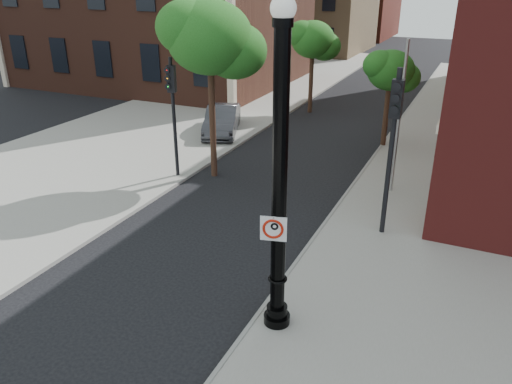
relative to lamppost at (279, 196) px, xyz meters
The scene contains 13 objects.
ground 4.19m from the lamppost, 165.84° to the right, with size 120.00×120.00×0.00m, color black.
sidewalk_right 10.47m from the lamppost, 69.78° to the left, with size 8.00×60.00×0.12m, color gray.
sidewalk_left 21.09m from the lamppost, 123.66° to the left, with size 10.00×50.00×0.12m, color gray.
curb_edge 9.90m from the lamppost, 93.09° to the left, with size 0.10×60.00×0.14m, color gray.
lamppost is the anchor object (origin of this frame).
no_parking_sign 0.70m from the lamppost, 104.29° to the right, with size 0.54×0.17×0.55m.
parked_car 15.28m from the lamppost, 122.98° to the left, with size 1.48×4.26×1.40m, color #2F3034.
traffic_signal_left 9.70m from the lamppost, 136.25° to the left, with size 0.35×0.41×4.64m.
traffic_signal_right 5.49m from the lamppost, 76.77° to the left, with size 0.32×0.41×5.07m.
utility_pole 8.76m from the lamppost, 84.16° to the left, with size 0.11×0.11×5.45m, color #999999.
street_tree_a 9.74m from the lamppost, 127.27° to the left, with size 3.67×3.31×6.60m.
street_tree_b 19.45m from the lamppost, 106.79° to the left, with size 2.82×2.55×5.08m.
street_tree_c 13.94m from the lamppost, 91.80° to the left, with size 2.44×2.20×4.39m.
Camera 1 is at (5.97, -7.88, 7.36)m, focal length 35.00 mm.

